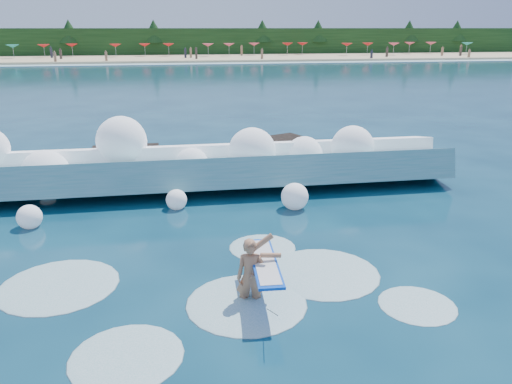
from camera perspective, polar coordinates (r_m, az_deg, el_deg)
ground at (r=10.93m, az=-6.08°, el=-9.68°), size 200.00×200.00×0.00m
beach at (r=87.79m, az=-9.69°, el=14.83°), size 140.00×20.00×0.40m
wet_band at (r=76.82m, az=-9.61°, el=14.26°), size 140.00×5.00×0.08m
treeline at (r=97.69m, az=-9.82°, el=16.50°), size 140.00×4.00×5.00m
breaking_wave at (r=16.82m, az=-11.67°, el=2.35°), size 19.78×3.01×1.71m
rock_cluster at (r=18.08m, az=-6.32°, el=3.19°), size 8.08×3.34×1.36m
surfer_with_board at (r=9.78m, az=-0.24°, el=-9.32°), size 0.89×2.78×1.55m
wave_spray at (r=16.52m, az=-11.17°, el=3.98°), size 15.05×4.51×2.42m
surf_foam at (r=10.41m, az=-4.27°, el=-11.13°), size 8.98×5.57×0.12m
beach_umbrellas at (r=90.13m, az=-9.88°, el=16.21°), size 110.01×6.84×0.50m
beachgoers at (r=86.62m, az=-21.58°, el=14.40°), size 100.73×14.03×1.92m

